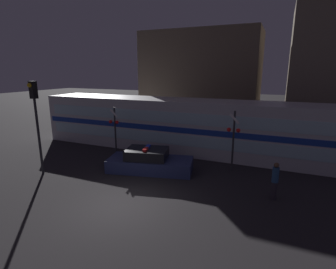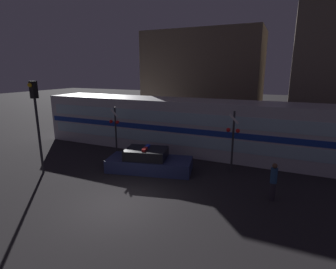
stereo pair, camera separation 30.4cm
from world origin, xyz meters
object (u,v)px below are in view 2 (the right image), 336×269
at_px(train, 183,125).
at_px(traffic_light_corner, 36,111).
at_px(police_car, 149,162).
at_px(crossing_signal_near, 233,137).
at_px(pedestrian, 273,181).

xyz_separation_m(train, traffic_light_corner, (-5.58, -7.38, 1.71)).
xyz_separation_m(police_car, crossing_signal_near, (4.35, 1.76, 1.51)).
height_order(train, pedestrian, train).
distance_m(train, crossing_signal_near, 4.99).
bearing_deg(train, crossing_signal_near, -35.04).
bearing_deg(pedestrian, police_car, 172.53).
bearing_deg(train, traffic_light_corner, -127.06).
relative_size(pedestrian, crossing_signal_near, 0.50).
distance_m(pedestrian, traffic_light_corner, 12.42).
bearing_deg(pedestrian, traffic_light_corner, -171.07).
height_order(police_car, traffic_light_corner, traffic_light_corner).
bearing_deg(crossing_signal_near, train, 144.96).
bearing_deg(traffic_light_corner, pedestrian, 8.93).
distance_m(pedestrian, crossing_signal_near, 3.70).
relative_size(police_car, pedestrian, 2.95).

